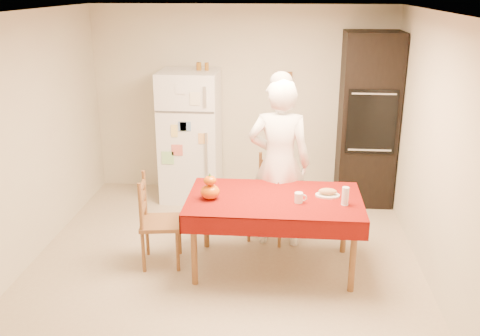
# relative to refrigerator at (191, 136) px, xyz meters

# --- Properties ---
(floor) EXTENTS (4.50, 4.50, 0.00)m
(floor) POSITION_rel_refrigerator_xyz_m (0.65, -1.88, -0.85)
(floor) COLOR tan
(floor) RESTS_ON ground
(room_shell) EXTENTS (4.02, 4.52, 2.51)m
(room_shell) POSITION_rel_refrigerator_xyz_m (0.65, -1.88, 0.77)
(room_shell) COLOR beige
(room_shell) RESTS_ON ground
(refrigerator) EXTENTS (0.75, 0.74, 1.70)m
(refrigerator) POSITION_rel_refrigerator_xyz_m (0.00, 0.00, 0.00)
(refrigerator) COLOR white
(refrigerator) RESTS_ON floor
(oven_cabinet) EXTENTS (0.70, 0.62, 2.20)m
(oven_cabinet) POSITION_rel_refrigerator_xyz_m (2.28, 0.05, 0.25)
(oven_cabinet) COLOR black
(oven_cabinet) RESTS_ON floor
(dining_table) EXTENTS (1.70, 1.00, 0.76)m
(dining_table) POSITION_rel_refrigerator_xyz_m (1.15, -1.84, -0.16)
(dining_table) COLOR brown
(dining_table) RESTS_ON floor
(chair_far) EXTENTS (0.52, 0.51, 0.95)m
(chair_far) POSITION_rel_refrigerator_xyz_m (1.11, -1.12, -0.34)
(chair_far) COLOR brown
(chair_far) RESTS_ON floor
(chair_left) EXTENTS (0.46, 0.47, 0.95)m
(chair_left) POSITION_rel_refrigerator_xyz_m (-0.06, -1.85, -0.34)
(chair_left) COLOR brown
(chair_left) RESTS_ON floor
(seated_woman) EXTENTS (0.69, 0.48, 1.85)m
(seated_woman) POSITION_rel_refrigerator_xyz_m (1.18, -1.26, 0.07)
(seated_woman) COLOR white
(seated_woman) RESTS_ON floor
(coffee_mug) EXTENTS (0.08, 0.08, 0.10)m
(coffee_mug) POSITION_rel_refrigerator_xyz_m (1.38, -1.94, -0.04)
(coffee_mug) COLOR white
(coffee_mug) RESTS_ON dining_table
(pumpkin_lower) EXTENTS (0.19, 0.19, 0.14)m
(pumpkin_lower) POSITION_rel_refrigerator_xyz_m (0.53, -1.91, -0.02)
(pumpkin_lower) COLOR #CB3804
(pumpkin_lower) RESTS_ON dining_table
(pumpkin_upper) EXTENTS (0.12, 0.12, 0.09)m
(pumpkin_upper) POSITION_rel_refrigerator_xyz_m (0.53, -1.91, 0.10)
(pumpkin_upper) COLOR #CD4604
(pumpkin_upper) RESTS_ON pumpkin_lower
(wine_glass) EXTENTS (0.07, 0.07, 0.18)m
(wine_glass) POSITION_rel_refrigerator_xyz_m (1.82, -1.95, -0.00)
(wine_glass) COLOR white
(wine_glass) RESTS_ON dining_table
(bread_plate) EXTENTS (0.24, 0.24, 0.02)m
(bread_plate) POSITION_rel_refrigerator_xyz_m (1.67, -1.75, -0.08)
(bread_plate) COLOR white
(bread_plate) RESTS_ON dining_table
(bread_loaf) EXTENTS (0.18, 0.10, 0.06)m
(bread_loaf) POSITION_rel_refrigerator_xyz_m (1.67, -1.75, -0.04)
(bread_loaf) COLOR #99724B
(bread_loaf) RESTS_ON bread_plate
(spice_jar_left) EXTENTS (0.05, 0.05, 0.10)m
(spice_jar_left) POSITION_rel_refrigerator_xyz_m (0.12, 0.05, 0.90)
(spice_jar_left) COLOR brown
(spice_jar_left) RESTS_ON refrigerator
(spice_jar_mid) EXTENTS (0.05, 0.05, 0.10)m
(spice_jar_mid) POSITION_rel_refrigerator_xyz_m (0.13, 0.05, 0.90)
(spice_jar_mid) COLOR brown
(spice_jar_mid) RESTS_ON refrigerator
(spice_jar_right) EXTENTS (0.05, 0.05, 0.10)m
(spice_jar_right) POSITION_rel_refrigerator_xyz_m (0.23, 0.05, 0.90)
(spice_jar_right) COLOR #8C5619
(spice_jar_right) RESTS_ON refrigerator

